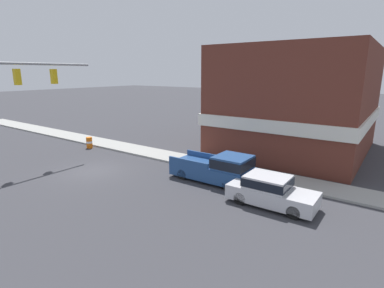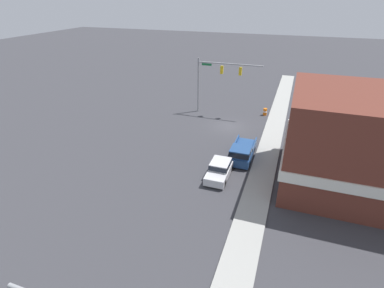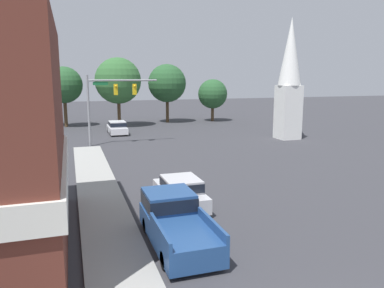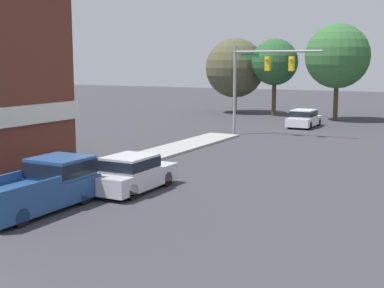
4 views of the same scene
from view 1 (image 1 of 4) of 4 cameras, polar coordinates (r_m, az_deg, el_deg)
The scene contains 7 objects.
ground_plane at distance 21.88m, azimuth -18.25°, elevation -4.93°, with size 200.00×200.00×0.00m, color #38383D.
sidewalk_curb at distance 25.46m, azimuth -7.96°, elevation -1.63°, with size 2.40×60.00×0.14m.
near_signal_assembly at distance 23.02m, azimuth -31.56°, elevation 9.08°, with size 8.97×0.49×7.73m.
car_lead at distance 15.96m, azimuth 14.69°, elevation -8.51°, with size 1.87×4.43×1.55m.
pickup_truck_parked at distance 18.63m, azimuth 5.13°, elevation -4.59°, with size 2.10×5.27×1.81m.
construction_barrel at distance 28.46m, azimuth -18.97°, elevation 0.27°, with size 0.54×0.54×0.99m.
corner_brick_building at distance 27.44m, azimuth 19.52°, elevation 7.58°, with size 13.86×11.27×8.64m.
Camera 1 is at (12.09, 16.98, 6.67)m, focal length 28.00 mm.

